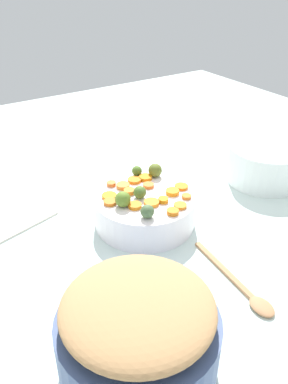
% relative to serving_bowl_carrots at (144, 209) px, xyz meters
% --- Properties ---
extents(tabletop, '(2.40, 2.40, 0.02)m').
position_rel_serving_bowl_carrots_xyz_m(tabletop, '(0.01, -0.00, -0.05)').
color(tabletop, silver).
rests_on(tabletop, ground).
extents(serving_bowl_carrots, '(0.27, 0.27, 0.08)m').
position_rel_serving_bowl_carrots_xyz_m(serving_bowl_carrots, '(0.00, 0.00, 0.00)').
color(serving_bowl_carrots, white).
rests_on(serving_bowl_carrots, tabletop).
extents(metal_pot, '(0.27, 0.27, 0.12)m').
position_rel_serving_bowl_carrots_xyz_m(metal_pot, '(-0.25, -0.37, 0.02)').
color(metal_pot, navy).
rests_on(metal_pot, tabletop).
extents(stuffing_mound, '(0.25, 0.25, 0.06)m').
position_rel_serving_bowl_carrots_xyz_m(stuffing_mound, '(-0.25, -0.37, 0.11)').
color(stuffing_mound, tan).
rests_on(stuffing_mound, metal_pot).
extents(carrot_slice_0, '(0.04, 0.04, 0.01)m').
position_rel_serving_bowl_carrots_xyz_m(carrot_slice_0, '(0.11, -0.02, 0.05)').
color(carrot_slice_0, orange).
rests_on(carrot_slice_0, serving_bowl_carrots).
extents(carrot_slice_1, '(0.05, 0.05, 0.01)m').
position_rel_serving_bowl_carrots_xyz_m(carrot_slice_1, '(0.02, 0.08, 0.05)').
color(carrot_slice_1, orange).
rests_on(carrot_slice_1, serving_bowl_carrots).
extents(carrot_slice_2, '(0.05, 0.05, 0.01)m').
position_rel_serving_bowl_carrots_xyz_m(carrot_slice_2, '(0.05, 0.07, 0.05)').
color(carrot_slice_2, orange).
rests_on(carrot_slice_2, serving_bowl_carrots).
extents(carrot_slice_3, '(0.04, 0.04, 0.01)m').
position_rel_serving_bowl_carrots_xyz_m(carrot_slice_3, '(0.03, 0.03, 0.05)').
color(carrot_slice_3, orange).
rests_on(carrot_slice_3, serving_bowl_carrots).
extents(carrot_slice_4, '(0.05, 0.05, 0.01)m').
position_rel_serving_bowl_carrots_xyz_m(carrot_slice_4, '(-0.03, 0.07, 0.05)').
color(carrot_slice_4, orange).
rests_on(carrot_slice_4, serving_bowl_carrots).
extents(carrot_slice_5, '(0.04, 0.04, 0.01)m').
position_rel_serving_bowl_carrots_xyz_m(carrot_slice_5, '(-0.08, 0.04, 0.05)').
color(carrot_slice_5, orange).
rests_on(carrot_slice_5, serving_bowl_carrots).
extents(carrot_slice_6, '(0.04, 0.04, 0.01)m').
position_rel_serving_bowl_carrots_xyz_m(carrot_slice_6, '(-0.03, 0.03, 0.05)').
color(carrot_slice_6, orange).
rests_on(carrot_slice_6, serving_bowl_carrots).
extents(carrot_slice_7, '(0.04, 0.04, 0.01)m').
position_rel_serving_bowl_carrots_xyz_m(carrot_slice_7, '(0.02, -0.05, 0.05)').
color(carrot_slice_7, orange).
rests_on(carrot_slice_7, serving_bowl_carrots).
extents(carrot_slice_8, '(0.05, 0.05, 0.01)m').
position_rel_serving_bowl_carrots_xyz_m(carrot_slice_8, '(0.07, -0.03, 0.05)').
color(carrot_slice_8, orange).
rests_on(carrot_slice_8, serving_bowl_carrots).
extents(carrot_slice_9, '(0.04, 0.04, 0.01)m').
position_rel_serving_bowl_carrots_xyz_m(carrot_slice_9, '(-0.09, 0.01, 0.05)').
color(carrot_slice_9, orange).
rests_on(carrot_slice_9, serving_bowl_carrots).
extents(carrot_slice_10, '(0.05, 0.05, 0.01)m').
position_rel_serving_bowl_carrots_xyz_m(carrot_slice_10, '(-0.01, -0.05, 0.05)').
color(carrot_slice_10, orange).
rests_on(carrot_slice_10, serving_bowl_carrots).
extents(carrot_slice_11, '(0.03, 0.03, 0.01)m').
position_rel_serving_bowl_carrots_xyz_m(carrot_slice_11, '(0.09, -0.07, 0.05)').
color(carrot_slice_11, orange).
rests_on(carrot_slice_11, serving_bowl_carrots).
extents(carrot_slice_12, '(0.03, 0.03, 0.01)m').
position_rel_serving_bowl_carrots_xyz_m(carrot_slice_12, '(-0.05, 0.09, 0.05)').
color(carrot_slice_12, orange).
rests_on(carrot_slice_12, serving_bowl_carrots).
extents(carrot_slice_13, '(0.04, 0.04, 0.01)m').
position_rel_serving_bowl_carrots_xyz_m(carrot_slice_13, '(-0.05, -0.04, 0.05)').
color(carrot_slice_13, orange).
rests_on(carrot_slice_13, serving_bowl_carrots).
extents(carrot_slice_14, '(0.04, 0.04, 0.01)m').
position_rel_serving_bowl_carrots_xyz_m(carrot_slice_14, '(0.01, -0.11, 0.05)').
color(carrot_slice_14, orange).
rests_on(carrot_slice_14, serving_bowl_carrots).
extents(carrot_slice_15, '(0.04, 0.04, 0.01)m').
position_rel_serving_bowl_carrots_xyz_m(carrot_slice_15, '(0.05, -0.10, 0.05)').
color(carrot_slice_15, orange).
rests_on(carrot_slice_15, serving_bowl_carrots).
extents(brussels_sprout_0, '(0.03, 0.03, 0.03)m').
position_rel_serving_bowl_carrots_xyz_m(brussels_sprout_0, '(0.04, 0.10, 0.06)').
color(brussels_sprout_0, '#4D6E25').
rests_on(brussels_sprout_0, serving_bowl_carrots).
extents(brussels_sprout_1, '(0.04, 0.04, 0.04)m').
position_rel_serving_bowl_carrots_xyz_m(brussels_sprout_1, '(0.08, 0.07, 0.06)').
color(brussels_sprout_1, olive).
rests_on(brussels_sprout_1, serving_bowl_carrots).
extents(brussels_sprout_2, '(0.03, 0.03, 0.03)m').
position_rel_serving_bowl_carrots_xyz_m(brussels_sprout_2, '(-0.05, -0.09, 0.06)').
color(brussels_sprout_2, '#516C41').
rests_on(brussels_sprout_2, serving_bowl_carrots).
extents(brussels_sprout_3, '(0.04, 0.04, 0.04)m').
position_rel_serving_bowl_carrots_xyz_m(brussels_sprout_3, '(-0.07, -0.01, 0.06)').
color(brussels_sprout_3, olive).
rests_on(brussels_sprout_3, serving_bowl_carrots).
extents(brussels_sprout_4, '(0.03, 0.03, 0.03)m').
position_rel_serving_bowl_carrots_xyz_m(brussels_sprout_4, '(-0.02, -0.00, 0.06)').
color(brussels_sprout_4, '#557832').
rests_on(brussels_sprout_4, serving_bowl_carrots).
extents(wooden_spoon, '(0.05, 0.27, 0.01)m').
position_rel_serving_bowl_carrots_xyz_m(wooden_spoon, '(0.04, -0.34, -0.04)').
color(wooden_spoon, '#B37E51').
rests_on(wooden_spoon, tabletop).
extents(casserole_dish, '(0.24, 0.24, 0.12)m').
position_rel_serving_bowl_carrots_xyz_m(casserole_dish, '(0.45, -0.01, 0.02)').
color(casserole_dish, white).
rests_on(casserole_dish, tabletop).
extents(dish_towel, '(0.21, 0.18, 0.01)m').
position_rel_serving_bowl_carrots_xyz_m(dish_towel, '(-0.29, 0.20, -0.04)').
color(dish_towel, silver).
rests_on(dish_towel, tabletop).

